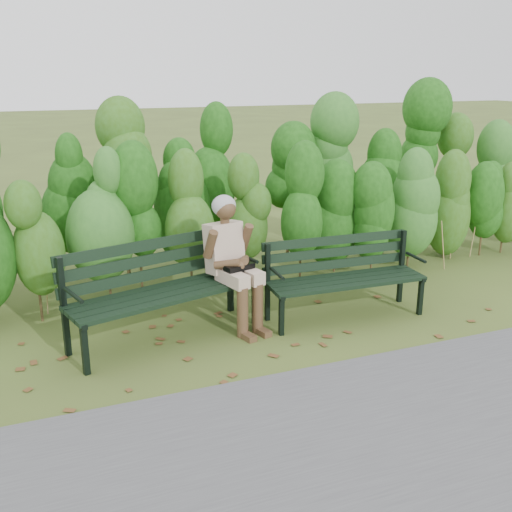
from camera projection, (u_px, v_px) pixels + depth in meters
name	position (u px, v px, depth m)	size (l,w,h in m)	color
ground	(268.00, 331.00, 6.50)	(80.00, 80.00, 0.00)	#435022
footpath	(379.00, 442.00, 4.55)	(60.00, 2.50, 0.01)	#474749
hedge_band	(213.00, 187.00, 7.78)	(11.04, 1.67, 2.42)	#47381E
leaf_litter	(290.00, 336.00, 6.37)	(5.98, 2.18, 0.01)	brown
bench_left	(160.00, 282.00, 6.22)	(2.14, 1.16, 1.02)	black
bench_right	(342.00, 271.00, 6.79)	(1.82, 0.66, 0.90)	black
seated_woman	(232.00, 254.00, 6.43)	(0.60, 0.87, 1.44)	beige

